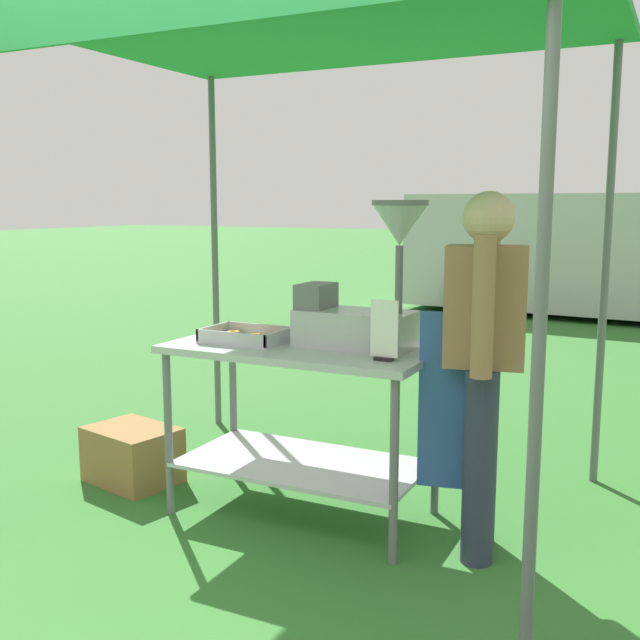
{
  "coord_description": "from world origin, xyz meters",
  "views": [
    {
      "loc": [
        1.61,
        -2.23,
        1.56
      ],
      "look_at": [
        -0.06,
        1.15,
        0.97
      ],
      "focal_mm": 41.82,
      "sensor_mm": 36.0,
      "label": 1
    }
  ],
  "objects_px": {
    "menu_sign": "(384,334)",
    "vendor": "(483,356)",
    "donut_cart": "(302,391)",
    "donut_tray": "(247,338)",
    "supply_crate": "(133,455)",
    "stall_canopy": "(311,34)",
    "van_silver": "(608,253)",
    "donut_fryer": "(364,297)"
  },
  "relations": [
    {
      "from": "menu_sign",
      "to": "vendor",
      "type": "xyz_separation_m",
      "value": [
        0.41,
        0.13,
        -0.08
      ]
    },
    {
      "from": "donut_cart",
      "to": "vendor",
      "type": "distance_m",
      "value": 0.94
    },
    {
      "from": "donut_tray",
      "to": "menu_sign",
      "type": "relative_size",
      "value": 1.49
    },
    {
      "from": "vendor",
      "to": "supply_crate",
      "type": "distance_m",
      "value": 2.1
    },
    {
      "from": "stall_canopy",
      "to": "vendor",
      "type": "height_order",
      "value": "stall_canopy"
    },
    {
      "from": "stall_canopy",
      "to": "van_silver",
      "type": "height_order",
      "value": "stall_canopy"
    },
    {
      "from": "menu_sign",
      "to": "vendor",
      "type": "distance_m",
      "value": 0.44
    },
    {
      "from": "donut_fryer",
      "to": "menu_sign",
      "type": "bearing_deg",
      "value": -49.33
    },
    {
      "from": "menu_sign",
      "to": "van_silver",
      "type": "height_order",
      "value": "van_silver"
    },
    {
      "from": "menu_sign",
      "to": "supply_crate",
      "type": "bearing_deg",
      "value": 175.56
    },
    {
      "from": "donut_fryer",
      "to": "van_silver",
      "type": "bearing_deg",
      "value": 87.34
    },
    {
      "from": "donut_cart",
      "to": "donut_tray",
      "type": "xyz_separation_m",
      "value": [
        -0.28,
        -0.06,
        0.25
      ]
    },
    {
      "from": "donut_tray",
      "to": "donut_fryer",
      "type": "relative_size",
      "value": 0.57
    },
    {
      "from": "vendor",
      "to": "donut_tray",
      "type": "bearing_deg",
      "value": -178.36
    },
    {
      "from": "stall_canopy",
      "to": "van_silver",
      "type": "relative_size",
      "value": 0.5
    },
    {
      "from": "menu_sign",
      "to": "supply_crate",
      "type": "relative_size",
      "value": 0.48
    },
    {
      "from": "van_silver",
      "to": "menu_sign",
      "type": "bearing_deg",
      "value": -91.23
    },
    {
      "from": "donut_fryer",
      "to": "menu_sign",
      "type": "relative_size",
      "value": 2.6
    },
    {
      "from": "menu_sign",
      "to": "donut_tray",
      "type": "bearing_deg",
      "value": 172.59
    },
    {
      "from": "supply_crate",
      "to": "van_silver",
      "type": "distance_m",
      "value": 8.15
    },
    {
      "from": "supply_crate",
      "to": "van_silver",
      "type": "bearing_deg",
      "value": 77.7
    },
    {
      "from": "donut_tray",
      "to": "supply_crate",
      "type": "relative_size",
      "value": 0.72
    },
    {
      "from": "donut_cart",
      "to": "van_silver",
      "type": "relative_size",
      "value": 0.24
    },
    {
      "from": "donut_fryer",
      "to": "van_silver",
      "type": "xyz_separation_m",
      "value": [
        0.36,
        7.83,
        -0.24
      ]
    },
    {
      "from": "vendor",
      "to": "supply_crate",
      "type": "xyz_separation_m",
      "value": [
        -1.96,
        -0.01,
        -0.75
      ]
    },
    {
      "from": "stall_canopy",
      "to": "menu_sign",
      "type": "xyz_separation_m",
      "value": [
        0.49,
        -0.26,
        -1.36
      ]
    },
    {
      "from": "vendor",
      "to": "van_silver",
      "type": "relative_size",
      "value": 0.29
    },
    {
      "from": "menu_sign",
      "to": "van_silver",
      "type": "relative_size",
      "value": 0.05
    },
    {
      "from": "stall_canopy",
      "to": "vendor",
      "type": "distance_m",
      "value": 1.7
    },
    {
      "from": "donut_tray",
      "to": "menu_sign",
      "type": "distance_m",
      "value": 0.79
    },
    {
      "from": "donut_tray",
      "to": "stall_canopy",
      "type": "bearing_deg",
      "value": 28.92
    },
    {
      "from": "stall_canopy",
      "to": "donut_fryer",
      "type": "xyz_separation_m",
      "value": [
        0.3,
        -0.03,
        -1.23
      ]
    },
    {
      "from": "donut_fryer",
      "to": "supply_crate",
      "type": "xyz_separation_m",
      "value": [
        -1.36,
        -0.1,
        -0.96
      ]
    },
    {
      "from": "vendor",
      "to": "supply_crate",
      "type": "height_order",
      "value": "vendor"
    },
    {
      "from": "donut_cart",
      "to": "donut_fryer",
      "type": "bearing_deg",
      "value": 11.99
    },
    {
      "from": "vendor",
      "to": "van_silver",
      "type": "xyz_separation_m",
      "value": [
        -0.23,
        7.92,
        -0.03
      ]
    },
    {
      "from": "donut_cart",
      "to": "menu_sign",
      "type": "bearing_deg",
      "value": -17.72
    },
    {
      "from": "van_silver",
      "to": "donut_fryer",
      "type": "bearing_deg",
      "value": -92.66
    },
    {
      "from": "vendor",
      "to": "menu_sign",
      "type": "bearing_deg",
      "value": -161.63
    },
    {
      "from": "menu_sign",
      "to": "donut_fryer",
      "type": "bearing_deg",
      "value": 130.67
    },
    {
      "from": "donut_fryer",
      "to": "vendor",
      "type": "relative_size",
      "value": 0.44
    },
    {
      "from": "donut_cart",
      "to": "van_silver",
      "type": "distance_m",
      "value": 7.92
    }
  ]
}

